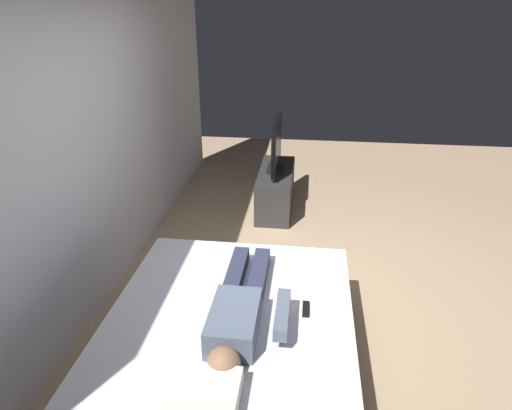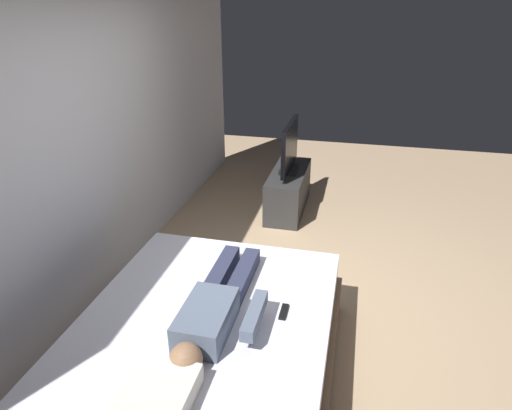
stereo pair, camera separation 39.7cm
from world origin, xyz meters
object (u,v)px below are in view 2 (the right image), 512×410
object	(u,v)px
bed	(206,353)
person	(216,308)
pillow	(153,403)
tv_stand	(288,191)
remote	(284,312)
tv	(290,148)

from	to	relation	value
bed	person	xyz separation A→B (m)	(0.03, -0.07, 0.36)
bed	person	size ratio (longest dim) A/B	1.63
pillow	person	bearing A→B (deg)	-5.70
tv_stand	remote	bearing A→B (deg)	-171.21
remote	tv_stand	world-z (taller)	remote
pillow	tv_stand	distance (m)	3.57
bed	pillow	bearing A→B (deg)	180.00
bed	pillow	xyz separation A→B (m)	(-0.71, 0.00, 0.34)
bed	person	distance (m)	0.37
pillow	bed	bearing A→B (deg)	0.00
remote	tv_stand	distance (m)	2.71
remote	tv	world-z (taller)	tv
pillow	person	size ratio (longest dim) A/B	0.38
person	tv	xyz separation A→B (m)	(2.81, 0.01, 0.16)
remote	bed	bearing A→B (deg)	110.62
person	tv_stand	distance (m)	2.84
pillow	tv	xyz separation A→B (m)	(3.55, -0.07, 0.18)
remote	tv	size ratio (longest dim) A/B	0.17
bed	tv	bearing A→B (deg)	-1.34
bed	pillow	world-z (taller)	pillow
person	tv	bearing A→B (deg)	0.14
tv_stand	tv	distance (m)	0.53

